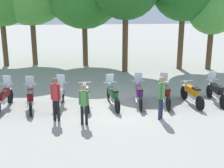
{
  "coord_description": "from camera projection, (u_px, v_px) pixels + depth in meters",
  "views": [
    {
      "loc": [
        -1.18,
        -13.14,
        4.87
      ],
      "look_at": [
        0.0,
        0.5,
        0.9
      ],
      "focal_mm": 49.67,
      "sensor_mm": 36.0,
      "label": 1
    }
  ],
  "objects": [
    {
      "name": "motorcycle_7",
      "position": [
        192.0,
        94.0,
        14.14
      ],
      "size": [
        0.62,
        2.18,
        0.99
      ],
      "rotation": [
        0.0,
        0.0,
        1.71
      ],
      "color": "black",
      "rests_on": "ground_plane"
    },
    {
      "name": "person_1",
      "position": [
        56.0,
        96.0,
        12.11
      ],
      "size": [
        0.41,
        0.28,
        1.78
      ],
      "rotation": [
        0.0,
        0.0,
        1.37
      ],
      "color": "black",
      "rests_on": "ground_plane"
    },
    {
      "name": "motorcycle_4",
      "position": [
        113.0,
        95.0,
        13.88
      ],
      "size": [
        0.62,
        2.18,
        1.37
      ],
      "rotation": [
        0.0,
        0.0,
        1.72
      ],
      "color": "black",
      "rests_on": "ground_plane"
    },
    {
      "name": "ground_plane",
      "position": [
        113.0,
        106.0,
        14.03
      ],
      "size": [
        80.0,
        80.0,
        0.0
      ],
      "primitive_type": "plane",
      "color": "#9E9B93"
    },
    {
      "name": "motorcycle_1",
      "position": [
        30.0,
        98.0,
        13.51
      ],
      "size": [
        0.62,
        2.18,
        1.37
      ],
      "rotation": [
        0.0,
        0.0,
        1.72
      ],
      "color": "black",
      "rests_on": "ground_plane"
    },
    {
      "name": "motorcycle_2",
      "position": [
        59.0,
        96.0,
        13.76
      ],
      "size": [
        0.64,
        2.19,
        1.37
      ],
      "rotation": [
        0.0,
        0.0,
        1.46
      ],
      "color": "black",
      "rests_on": "ground_plane"
    },
    {
      "name": "motorcycle_5",
      "position": [
        139.0,
        94.0,
        14.09
      ],
      "size": [
        0.62,
        2.19,
        1.37
      ],
      "rotation": [
        0.0,
        0.0,
        1.49
      ],
      "color": "black",
      "rests_on": "ground_plane"
    },
    {
      "name": "person_0",
      "position": [
        84.0,
        102.0,
        11.79
      ],
      "size": [
        0.41,
        0.25,
        1.61
      ],
      "rotation": [
        0.0,
        0.0,
        4.53
      ],
      "color": "black",
      "rests_on": "ground_plane"
    },
    {
      "name": "motorcycle_6",
      "position": [
        165.0,
        93.0,
        14.14
      ],
      "size": [
        0.62,
        2.19,
        1.37
      ],
      "rotation": [
        0.0,
        0.0,
        1.49
      ],
      "color": "black",
      "rests_on": "ground_plane"
    },
    {
      "name": "motorcycle_8",
      "position": [
        216.0,
        92.0,
        14.35
      ],
      "size": [
        0.62,
        2.19,
        1.37
      ],
      "rotation": [
        0.0,
        0.0,
        1.58
      ],
      "color": "black",
      "rests_on": "ground_plane"
    },
    {
      "name": "motorcycle_3",
      "position": [
        86.0,
        96.0,
        13.87
      ],
      "size": [
        0.62,
        2.19,
        0.99
      ],
      "rotation": [
        0.0,
        0.0,
        1.64
      ],
      "color": "black",
      "rests_on": "ground_plane"
    },
    {
      "name": "tree_5",
      "position": [
        213.0,
        10.0,
        19.9
      ],
      "size": [
        3.21,
        3.21,
        5.54
      ],
      "color": "brown",
      "rests_on": "ground_plane"
    },
    {
      "name": "person_2",
      "position": [
        161.0,
        94.0,
        12.31
      ],
      "size": [
        0.33,
        0.36,
        1.78
      ],
      "rotation": [
        0.0,
        0.0,
        5.57
      ],
      "color": "#232D4C",
      "rests_on": "ground_plane"
    },
    {
      "name": "motorcycle_0",
      "position": [
        4.0,
        97.0,
        13.59
      ],
      "size": [
        0.65,
        2.19,
        1.37
      ],
      "rotation": [
        0.0,
        0.0,
        1.45
      ],
      "color": "black",
      "rests_on": "ground_plane"
    }
  ]
}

